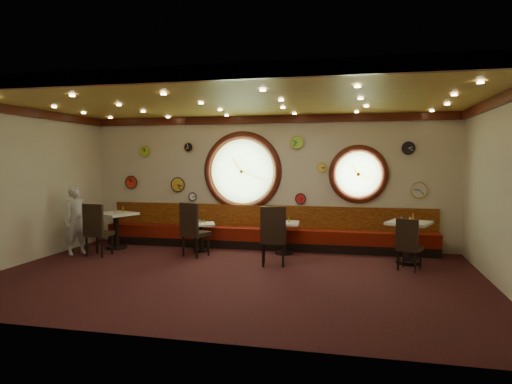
% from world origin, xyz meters
% --- Properties ---
extents(floor, '(9.00, 6.00, 0.00)m').
position_xyz_m(floor, '(0.00, 0.00, 0.00)').
color(floor, black).
rests_on(floor, ground).
extents(ceiling, '(9.00, 6.00, 0.02)m').
position_xyz_m(ceiling, '(0.00, 0.00, 3.20)').
color(ceiling, gold).
rests_on(ceiling, wall_back).
extents(wall_back, '(9.00, 0.02, 3.20)m').
position_xyz_m(wall_back, '(0.00, 3.00, 1.60)').
color(wall_back, beige).
rests_on(wall_back, floor).
extents(wall_front, '(9.00, 0.02, 3.20)m').
position_xyz_m(wall_front, '(0.00, -3.00, 1.60)').
color(wall_front, beige).
rests_on(wall_front, floor).
extents(wall_left, '(0.02, 6.00, 3.20)m').
position_xyz_m(wall_left, '(-4.50, 0.00, 1.60)').
color(wall_left, beige).
rests_on(wall_left, floor).
extents(wall_right, '(0.02, 6.00, 3.20)m').
position_xyz_m(wall_right, '(4.50, 0.00, 1.60)').
color(wall_right, beige).
rests_on(wall_right, floor).
extents(molding_back, '(9.00, 0.10, 0.18)m').
position_xyz_m(molding_back, '(0.00, 2.95, 3.11)').
color(molding_back, '#3E130B').
rests_on(molding_back, wall_back).
extents(molding_front, '(9.00, 0.10, 0.18)m').
position_xyz_m(molding_front, '(0.00, -2.95, 3.11)').
color(molding_front, '#3E130B').
rests_on(molding_front, wall_back).
extents(molding_left, '(0.10, 6.00, 0.18)m').
position_xyz_m(molding_left, '(-4.45, 0.00, 3.11)').
color(molding_left, '#3E130B').
rests_on(molding_left, wall_back).
extents(molding_right, '(0.10, 6.00, 0.18)m').
position_xyz_m(molding_right, '(4.45, 0.00, 3.11)').
color(molding_right, '#3E130B').
rests_on(molding_right, wall_back).
extents(banquette_base, '(8.00, 0.55, 0.20)m').
position_xyz_m(banquette_base, '(0.00, 2.72, 0.10)').
color(banquette_base, black).
rests_on(banquette_base, floor).
extents(banquette_seat, '(8.00, 0.55, 0.30)m').
position_xyz_m(banquette_seat, '(0.00, 2.72, 0.35)').
color(banquette_seat, '#5E1008').
rests_on(banquette_seat, banquette_base).
extents(banquette_back, '(8.00, 0.10, 0.55)m').
position_xyz_m(banquette_back, '(0.00, 2.94, 0.75)').
color(banquette_back, '#5C0E07').
rests_on(banquette_back, wall_back).
extents(porthole_left_glass, '(1.66, 0.02, 1.66)m').
position_xyz_m(porthole_left_glass, '(-0.60, 3.00, 1.85)').
color(porthole_left_glass, '#9AD580').
rests_on(porthole_left_glass, wall_back).
extents(porthole_left_frame, '(1.98, 0.18, 1.98)m').
position_xyz_m(porthole_left_frame, '(-0.60, 2.98, 1.85)').
color(porthole_left_frame, '#3E130B').
rests_on(porthole_left_frame, wall_back).
extents(porthole_left_ring, '(1.61, 0.03, 1.61)m').
position_xyz_m(porthole_left_ring, '(-0.60, 2.95, 1.85)').
color(porthole_left_ring, gold).
rests_on(porthole_left_ring, wall_back).
extents(porthole_right_glass, '(1.10, 0.02, 1.10)m').
position_xyz_m(porthole_right_glass, '(2.20, 3.00, 1.80)').
color(porthole_right_glass, '#9AD580').
rests_on(porthole_right_glass, wall_back).
extents(porthole_right_frame, '(1.38, 0.18, 1.38)m').
position_xyz_m(porthole_right_frame, '(2.20, 2.98, 1.80)').
color(porthole_right_frame, '#3E130B').
rests_on(porthole_right_frame, wall_back).
extents(porthole_right_ring, '(1.09, 0.03, 1.09)m').
position_xyz_m(porthole_right_ring, '(2.20, 2.95, 1.80)').
color(porthole_right_ring, gold).
rests_on(porthole_right_ring, wall_back).
extents(wall_clock_0, '(0.36, 0.03, 0.36)m').
position_xyz_m(wall_clock_0, '(-2.30, 2.96, 1.50)').
color(wall_clock_0, gold).
rests_on(wall_clock_0, wall_back).
extents(wall_clock_1, '(0.26, 0.03, 0.26)m').
position_xyz_m(wall_clock_1, '(-3.20, 2.96, 2.35)').
color(wall_clock_1, '#92D129').
rests_on(wall_clock_1, wall_back).
extents(wall_clock_2, '(0.20, 0.03, 0.20)m').
position_xyz_m(wall_clock_2, '(-1.90, 2.96, 1.20)').
color(wall_clock_2, white).
rests_on(wall_clock_2, wall_back).
extents(wall_clock_3, '(0.24, 0.03, 0.24)m').
position_xyz_m(wall_clock_3, '(0.85, 2.96, 1.20)').
color(wall_clock_3, red).
rests_on(wall_clock_3, wall_back).
extents(wall_clock_4, '(0.32, 0.03, 0.32)m').
position_xyz_m(wall_clock_4, '(-3.60, 2.96, 1.55)').
color(wall_clock_4, red).
rests_on(wall_clock_4, wall_back).
extents(wall_clock_5, '(0.28, 0.03, 0.28)m').
position_xyz_m(wall_clock_5, '(3.30, 2.96, 2.40)').
color(wall_clock_5, black).
rests_on(wall_clock_5, wall_back).
extents(wall_clock_6, '(0.30, 0.03, 0.30)m').
position_xyz_m(wall_clock_6, '(0.75, 2.96, 2.55)').
color(wall_clock_6, '#8CDC44').
rests_on(wall_clock_6, wall_back).
extents(wall_clock_7, '(0.22, 0.03, 0.22)m').
position_xyz_m(wall_clock_7, '(1.35, 2.96, 1.95)').
color(wall_clock_7, '#DCC249').
rests_on(wall_clock_7, wall_back).
extents(wall_clock_8, '(0.34, 0.03, 0.34)m').
position_xyz_m(wall_clock_8, '(3.55, 2.96, 1.45)').
color(wall_clock_8, silver).
rests_on(wall_clock_8, wall_back).
extents(wall_clock_9, '(0.24, 0.03, 0.24)m').
position_xyz_m(wall_clock_9, '(-2.00, 2.96, 2.45)').
color(wall_clock_9, black).
rests_on(wall_clock_9, wall_back).
extents(table_a, '(1.03, 1.03, 0.87)m').
position_xyz_m(table_a, '(-3.46, 1.91, 0.55)').
color(table_a, black).
rests_on(table_a, floor).
extents(table_b, '(0.77, 0.77, 0.66)m').
position_xyz_m(table_b, '(-1.35, 2.07, 0.41)').
color(table_b, black).
rests_on(table_b, floor).
extents(table_c, '(0.71, 0.71, 0.72)m').
position_xyz_m(table_c, '(0.58, 2.19, 0.46)').
color(table_c, black).
rests_on(table_c, floor).
extents(table_d, '(1.03, 1.03, 0.87)m').
position_xyz_m(table_d, '(3.23, 1.78, 0.55)').
color(table_d, black).
rests_on(table_d, floor).
extents(chair_a, '(0.51, 0.51, 0.72)m').
position_xyz_m(chair_a, '(-3.42, 1.00, 0.67)').
color(chair_a, black).
rests_on(chair_a, floor).
extents(chair_b, '(0.65, 0.65, 0.74)m').
position_xyz_m(chair_b, '(-1.33, 1.42, 0.68)').
color(chair_b, black).
rests_on(chair_b, floor).
extents(chair_c, '(0.58, 0.58, 0.75)m').
position_xyz_m(chair_c, '(0.56, 0.95, 0.69)').
color(chair_c, black).
rests_on(chair_c, floor).
extents(chair_d, '(0.55, 0.55, 0.62)m').
position_xyz_m(chair_d, '(3.16, 1.15, 0.58)').
color(chair_d, black).
rests_on(chair_d, floor).
extents(condiment_a_salt, '(0.04, 0.04, 0.10)m').
position_xyz_m(condiment_a_salt, '(-3.52, 1.96, 0.92)').
color(condiment_a_salt, silver).
rests_on(condiment_a_salt, table_a).
extents(condiment_b_salt, '(0.03, 0.03, 0.09)m').
position_xyz_m(condiment_b_salt, '(-1.43, 2.10, 0.70)').
color(condiment_b_salt, silver).
rests_on(condiment_b_salt, table_b).
extents(condiment_c_salt, '(0.04, 0.04, 0.11)m').
position_xyz_m(condiment_c_salt, '(0.48, 2.22, 0.78)').
color(condiment_c_salt, silver).
rests_on(condiment_c_salt, table_c).
extents(condiment_d_salt, '(0.03, 0.03, 0.09)m').
position_xyz_m(condiment_d_salt, '(3.09, 1.86, 0.92)').
color(condiment_d_salt, silver).
rests_on(condiment_d_salt, table_d).
extents(condiment_a_pepper, '(0.03, 0.03, 0.09)m').
position_xyz_m(condiment_a_pepper, '(-3.46, 1.85, 0.91)').
color(condiment_a_pepper, silver).
rests_on(condiment_a_pepper, table_a).
extents(condiment_b_pepper, '(0.04, 0.04, 0.11)m').
position_xyz_m(condiment_b_pepper, '(-1.34, 2.00, 0.71)').
color(condiment_b_pepper, silver).
rests_on(condiment_b_pepper, table_b).
extents(condiment_c_pepper, '(0.04, 0.04, 0.10)m').
position_xyz_m(condiment_c_pepper, '(0.59, 2.17, 0.77)').
color(condiment_c_pepper, silver).
rests_on(condiment_c_pepper, table_c).
extents(condiment_d_pepper, '(0.03, 0.03, 0.10)m').
position_xyz_m(condiment_d_pepper, '(3.24, 1.77, 0.92)').
color(condiment_d_pepper, silver).
rests_on(condiment_d_pepper, table_d).
extents(condiment_a_bottle, '(0.05, 0.05, 0.15)m').
position_xyz_m(condiment_a_bottle, '(-3.35, 2.06, 0.94)').
color(condiment_a_bottle, gold).
rests_on(condiment_a_bottle, table_a).
extents(condiment_b_bottle, '(0.06, 0.06, 0.18)m').
position_xyz_m(condiment_b_bottle, '(-1.31, 2.14, 0.75)').
color(condiment_b_bottle, gold).
rests_on(condiment_b_bottle, table_b).
extents(condiment_c_bottle, '(0.05, 0.05, 0.15)m').
position_xyz_m(condiment_c_bottle, '(0.68, 2.23, 0.80)').
color(condiment_c_bottle, gold).
rests_on(condiment_c_bottle, table_c).
extents(condiment_d_bottle, '(0.05, 0.05, 0.17)m').
position_xyz_m(condiment_d_bottle, '(3.31, 1.84, 0.96)').
color(condiment_d_bottle, '#C9802F').
rests_on(condiment_d_bottle, table_d).
extents(waiter, '(0.63, 0.68, 1.56)m').
position_xyz_m(waiter, '(-4.00, 1.14, 0.78)').
color(waiter, silver).
rests_on(waiter, floor).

